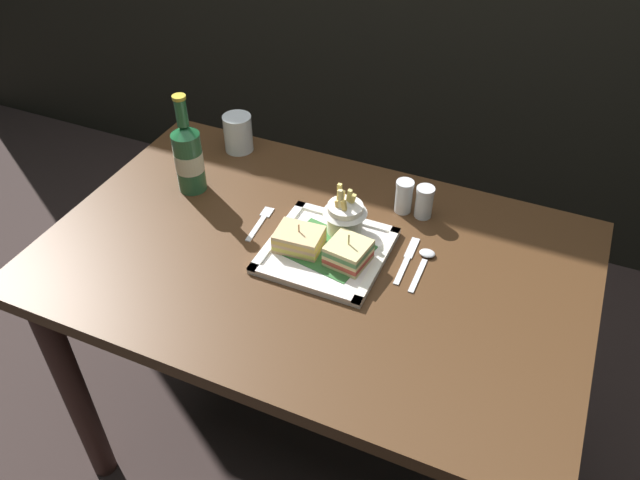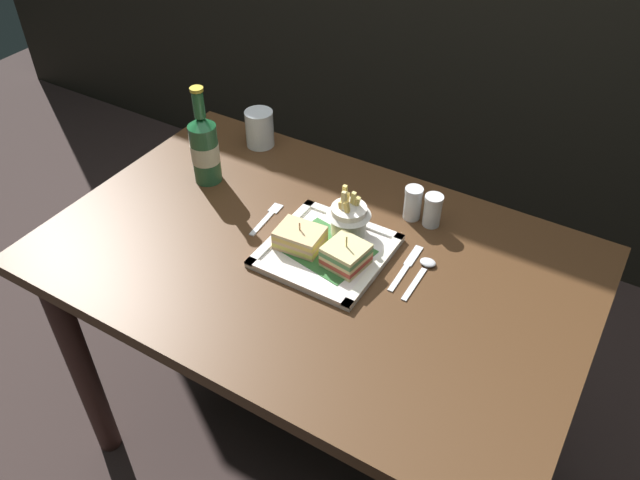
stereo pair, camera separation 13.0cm
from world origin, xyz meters
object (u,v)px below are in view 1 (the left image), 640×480
(beer_bottle, at_px, (188,156))
(pepper_shaker, at_px, (424,204))
(knife, at_px, (407,258))
(fries_cup, at_px, (345,213))
(dining_table, at_px, (314,293))
(fork, at_px, (261,221))
(salt_shaker, at_px, (404,198))
(water_glass, at_px, (238,135))
(sandwich_half_right, at_px, (349,252))
(square_plate, at_px, (326,251))
(sandwich_half_left, at_px, (299,239))
(spoon, at_px, (425,259))

(beer_bottle, distance_m, pepper_shaker, 0.57)
(beer_bottle, distance_m, knife, 0.57)
(fries_cup, distance_m, knife, 0.17)
(knife, height_order, pepper_shaker, pepper_shaker)
(dining_table, height_order, knife, knife)
(fries_cup, bearing_deg, fork, -169.02)
(fork, bearing_deg, salt_shaker, 31.26)
(water_glass, relative_size, salt_shaker, 1.21)
(sandwich_half_right, height_order, water_glass, water_glass)
(sandwich_half_right, xyz_separation_m, pepper_shaker, (0.10, 0.23, 0.00))
(dining_table, height_order, fork, fork)
(dining_table, distance_m, square_plate, 0.13)
(square_plate, distance_m, sandwich_half_right, 0.07)
(dining_table, distance_m, sandwich_half_left, 0.15)
(square_plate, xyz_separation_m, pepper_shaker, (0.15, 0.21, 0.03))
(square_plate, distance_m, beer_bottle, 0.42)
(fries_cup, xyz_separation_m, beer_bottle, (-0.41, 0.01, 0.03))
(dining_table, height_order, beer_bottle, beer_bottle)
(beer_bottle, bearing_deg, spoon, -2.62)
(square_plate, distance_m, fork, 0.19)
(sandwich_half_right, relative_size, pepper_shaker, 1.17)
(sandwich_half_right, bearing_deg, beer_bottle, 167.08)
(dining_table, relative_size, fries_cup, 10.09)
(spoon, distance_m, pepper_shaker, 0.16)
(fries_cup, bearing_deg, knife, -8.04)
(fries_cup, xyz_separation_m, water_glass, (-0.39, 0.22, -0.02))
(sandwich_half_left, bearing_deg, spoon, 16.39)
(spoon, xyz_separation_m, pepper_shaker, (-0.05, 0.15, 0.03))
(beer_bottle, distance_m, spoon, 0.61)
(sandwich_half_right, distance_m, spoon, 0.17)
(sandwich_half_left, bearing_deg, knife, 16.98)
(fork, bearing_deg, pepper_shaker, 27.39)
(dining_table, height_order, water_glass, water_glass)
(sandwich_half_left, distance_m, fork, 0.14)
(knife, distance_m, spoon, 0.04)
(beer_bottle, bearing_deg, knife, -3.60)
(square_plate, xyz_separation_m, beer_bottle, (-0.40, 0.09, 0.09))
(salt_shaker, bearing_deg, fork, -148.74)
(fork, bearing_deg, sandwich_half_left, -23.13)
(fries_cup, xyz_separation_m, pepper_shaker, (0.14, 0.14, -0.03))
(fork, bearing_deg, beer_bottle, 166.66)
(pepper_shaker, bearing_deg, fries_cup, -136.18)
(beer_bottle, height_order, fork, beer_bottle)
(knife, relative_size, salt_shaker, 1.93)
(sandwich_half_right, relative_size, spoon, 0.66)
(water_glass, bearing_deg, beer_bottle, -94.96)
(fork, height_order, knife, same)
(sandwich_half_right, bearing_deg, knife, 31.86)
(fork, xyz_separation_m, pepper_shaker, (0.34, 0.17, 0.03))
(sandwich_half_left, height_order, spoon, sandwich_half_left)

